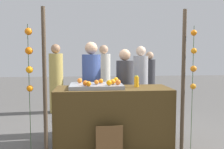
% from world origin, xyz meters
% --- Properties ---
extents(ground_plane, '(24.00, 24.00, 0.00)m').
position_xyz_m(ground_plane, '(0.00, 0.00, 0.00)').
color(ground_plane, '#565451').
extents(stall_counter, '(1.83, 0.74, 0.93)m').
position_xyz_m(stall_counter, '(0.00, 0.00, 0.47)').
color(stall_counter, '#4C3819').
rests_on(stall_counter, ground_plane).
extents(orange_tray, '(0.83, 0.60, 0.06)m').
position_xyz_m(orange_tray, '(-0.26, 0.02, 0.96)').
color(orange_tray, gray).
rests_on(orange_tray, stall_counter).
extents(orange_0, '(0.07, 0.07, 0.07)m').
position_xyz_m(orange_0, '(-0.26, -0.01, 1.03)').
color(orange_0, orange).
rests_on(orange_0, orange_tray).
extents(orange_1, '(0.08, 0.08, 0.08)m').
position_xyz_m(orange_1, '(-0.39, -0.23, 1.03)').
color(orange_1, orange).
rests_on(orange_1, orange_tray).
extents(orange_2, '(0.08, 0.08, 0.08)m').
position_xyz_m(orange_2, '(-0.08, -0.17, 1.03)').
color(orange_2, orange).
rests_on(orange_2, orange_tray).
extents(orange_3, '(0.09, 0.09, 0.09)m').
position_xyz_m(orange_3, '(0.07, 0.20, 1.04)').
color(orange_3, orange).
rests_on(orange_3, orange_tray).
extents(orange_4, '(0.07, 0.07, 0.07)m').
position_xyz_m(orange_4, '(-0.19, 0.12, 1.03)').
color(orange_4, orange).
rests_on(orange_4, orange_tray).
extents(orange_5, '(0.08, 0.08, 0.08)m').
position_xyz_m(orange_5, '(-0.53, 0.19, 1.03)').
color(orange_5, orange).
rests_on(orange_5, orange_tray).
extents(orange_6, '(0.08, 0.08, 0.08)m').
position_xyz_m(orange_6, '(-0.44, -0.17, 1.03)').
color(orange_6, orange).
rests_on(orange_6, orange_tray).
extents(orange_7, '(0.08, 0.08, 0.08)m').
position_xyz_m(orange_7, '(0.07, -0.11, 1.03)').
color(orange_7, orange).
rests_on(orange_7, orange_tray).
extents(orange_8, '(0.08, 0.08, 0.08)m').
position_xyz_m(orange_8, '(-0.01, -0.04, 1.03)').
color(orange_8, orange).
rests_on(orange_8, orange_tray).
extents(juice_bottle, '(0.08, 0.08, 0.19)m').
position_xyz_m(juice_bottle, '(0.39, 0.04, 1.02)').
color(juice_bottle, '#F0A316').
rests_on(juice_bottle, stall_counter).
extents(chalkboard_sign, '(0.38, 0.03, 0.48)m').
position_xyz_m(chalkboard_sign, '(-0.10, -0.50, 0.23)').
color(chalkboard_sign, brown).
rests_on(chalkboard_sign, ground_plane).
extents(vendor_left, '(0.34, 0.34, 1.69)m').
position_xyz_m(vendor_left, '(-0.33, 0.63, 0.79)').
color(vendor_left, '#384C8C').
rests_on(vendor_left, ground_plane).
extents(vendor_right, '(0.31, 0.31, 1.56)m').
position_xyz_m(vendor_right, '(0.28, 0.60, 0.73)').
color(vendor_right, '#333338').
rests_on(vendor_right, ground_plane).
extents(crowd_person_0, '(0.31, 0.31, 1.53)m').
position_xyz_m(crowd_person_0, '(1.24, 2.51, 0.71)').
color(crowd_person_0, '#333338').
rests_on(crowd_person_0, ground_plane).
extents(crowd_person_1, '(0.33, 0.33, 1.65)m').
position_xyz_m(crowd_person_1, '(0.79, 1.57, 0.77)').
color(crowd_person_1, '#99999E').
rests_on(crowd_person_1, ground_plane).
extents(crowd_person_2, '(0.34, 0.34, 1.70)m').
position_xyz_m(crowd_person_2, '(0.01, 2.41, 0.79)').
color(crowd_person_2, beige).
rests_on(crowd_person_2, ground_plane).
extents(crowd_person_3, '(0.34, 0.34, 1.71)m').
position_xyz_m(crowd_person_3, '(-1.19, 2.32, 0.80)').
color(crowd_person_3, tan).
rests_on(crowd_person_3, ground_plane).
extents(canopy_post_left, '(0.06, 0.06, 2.11)m').
position_xyz_m(canopy_post_left, '(-0.99, -0.41, 1.06)').
color(canopy_post_left, '#473828').
rests_on(canopy_post_left, ground_plane).
extents(canopy_post_right, '(0.06, 0.06, 2.11)m').
position_xyz_m(canopy_post_right, '(0.99, -0.41, 1.06)').
color(canopy_post_right, '#473828').
rests_on(canopy_post_right, ground_plane).
extents(garland_strand_left, '(0.10, 0.10, 1.87)m').
position_xyz_m(garland_strand_left, '(-1.19, -0.43, 1.41)').
color(garland_strand_left, '#2D4C23').
rests_on(garland_strand_left, ground_plane).
extents(garland_strand_right, '(0.10, 0.09, 1.87)m').
position_xyz_m(garland_strand_right, '(1.12, -0.45, 1.37)').
color(garland_strand_right, '#2D4C23').
rests_on(garland_strand_right, ground_plane).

